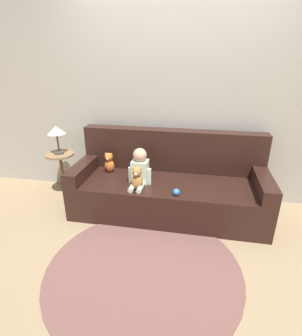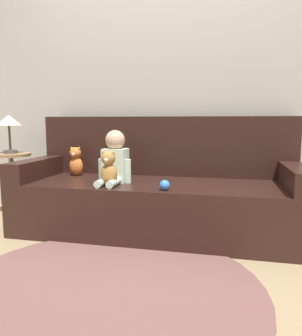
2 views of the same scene
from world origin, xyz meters
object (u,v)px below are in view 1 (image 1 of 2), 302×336
object	(u,v)px
person_baby	(140,169)
teddy_bear_brown	(137,178)
couch	(169,186)
plush_toy_side	(109,163)
side_table	(58,144)
toy_ball	(176,192)

from	to	relation	value
person_baby	teddy_bear_brown	size ratio (longest dim) A/B	1.56
couch	person_baby	world-z (taller)	couch
plush_toy_side	couch	bearing A→B (deg)	-3.28
couch	person_baby	size ratio (longest dim) A/B	5.45
person_baby	plush_toy_side	xyz separation A→B (m)	(-0.43, 0.23, -0.05)
teddy_bear_brown	side_table	bearing A→B (deg)	158.45
person_baby	teddy_bear_brown	bearing A→B (deg)	-87.47
couch	plush_toy_side	bearing A→B (deg)	176.72
couch	person_baby	bearing A→B (deg)	-148.49
toy_ball	plush_toy_side	bearing A→B (deg)	152.98
teddy_bear_brown	couch	bearing A→B (deg)	48.72
couch	plush_toy_side	size ratio (longest dim) A/B	8.81
person_baby	side_table	distance (m)	1.14
teddy_bear_brown	side_table	size ratio (longest dim) A/B	0.27
plush_toy_side	teddy_bear_brown	bearing A→B (deg)	-41.09
side_table	couch	bearing A→B (deg)	-4.06
person_baby	plush_toy_side	world-z (taller)	person_baby
couch	teddy_bear_brown	distance (m)	0.50
teddy_bear_brown	side_table	xyz separation A→B (m)	(-1.10, 0.43, 0.17)
person_baby	toy_ball	size ratio (longest dim) A/B	5.65
couch	person_baby	xyz separation A→B (m)	(-0.30, -0.18, 0.26)
couch	toy_ball	world-z (taller)	couch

